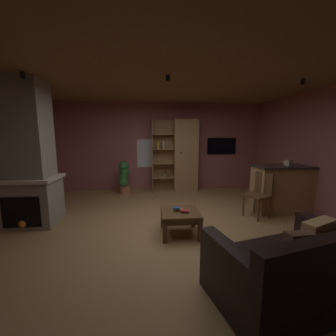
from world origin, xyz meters
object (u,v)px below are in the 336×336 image
at_px(bookshelf_cabinet, 183,156).
at_px(potted_floor_plant, 124,178).
at_px(leather_couch, 292,271).
at_px(coffee_table, 180,216).
at_px(tissue_box, 288,163).
at_px(table_book_2, 177,208).
at_px(kitchen_bar_counter, 287,188).
at_px(stone_fireplace, 27,162).
at_px(wall_mounted_tv, 221,146).
at_px(table_book_0, 179,210).
at_px(table_book_1, 185,211).
at_px(dining_chair, 260,192).

bearing_deg(bookshelf_cabinet, potted_floor_plant, -171.89).
distance_m(leather_couch, coffee_table, 1.77).
height_order(leather_couch, coffee_table, leather_couch).
bearing_deg(leather_couch, tissue_box, 56.77).
bearing_deg(coffee_table, table_book_2, 162.21).
xyz_separation_m(kitchen_bar_counter, coffee_table, (-2.53, -0.92, -0.20)).
bearing_deg(stone_fireplace, leather_couch, -30.64).
xyz_separation_m(potted_floor_plant, wall_mounted_tv, (3.00, 0.46, 0.87)).
relative_size(stone_fireplace, leather_couch, 1.55).
bearing_deg(table_book_0, stone_fireplace, 167.58).
height_order(kitchen_bar_counter, coffee_table, kitchen_bar_counter).
bearing_deg(wall_mounted_tv, coffee_table, -119.93).
bearing_deg(potted_floor_plant, stone_fireplace, -127.62).
distance_m(table_book_0, table_book_1, 0.15).
distance_m(bookshelf_cabinet, wall_mounted_tv, 1.32).
bearing_deg(coffee_table, tissue_box, 20.40).
bearing_deg(kitchen_bar_counter, potted_floor_plant, 156.04).
distance_m(stone_fireplace, table_book_2, 2.85).
bearing_deg(stone_fireplace, table_book_2, -13.51).
xyz_separation_m(coffee_table, wall_mounted_tv, (1.76, 3.06, 1.03)).
bearing_deg(leather_couch, potted_floor_plant, 117.82).
bearing_deg(leather_couch, table_book_2, 122.86).
xyz_separation_m(stone_fireplace, dining_chair, (4.49, -0.02, -0.66)).
distance_m(table_book_2, potted_floor_plant, 2.84).
xyz_separation_m(leather_couch, potted_floor_plant, (-2.16, 4.10, 0.19)).
bearing_deg(coffee_table, leather_couch, -58.44).
xyz_separation_m(leather_couch, table_book_0, (-0.94, 1.57, 0.11)).
xyz_separation_m(table_book_2, wall_mounted_tv, (1.82, 3.04, 0.89)).
bearing_deg(table_book_1, stone_fireplace, 165.39).
xyz_separation_m(table_book_0, table_book_1, (0.08, -0.13, 0.02)).
relative_size(bookshelf_cabinet, leather_couch, 1.25).
bearing_deg(table_book_1, coffee_table, 133.28).
bearing_deg(kitchen_bar_counter, table_book_0, -161.37).
xyz_separation_m(tissue_box, wall_mounted_tv, (-0.77, 2.12, 0.27)).
relative_size(stone_fireplace, potted_floor_plant, 2.77).
height_order(kitchen_bar_counter, tissue_box, tissue_box).
bearing_deg(kitchen_bar_counter, leather_couch, -123.52).
height_order(bookshelf_cabinet, table_book_1, bookshelf_cabinet).
xyz_separation_m(kitchen_bar_counter, wall_mounted_tv, (-0.77, 2.13, 0.83)).
height_order(bookshelf_cabinet, potted_floor_plant, bookshelf_cabinet).
height_order(stone_fireplace, table_book_2, stone_fireplace).
bearing_deg(tissue_box, table_book_0, -160.98).
distance_m(stone_fireplace, bookshelf_cabinet, 3.90).
xyz_separation_m(stone_fireplace, wall_mounted_tv, (4.49, 2.39, 0.16)).
relative_size(coffee_table, wall_mounted_tv, 0.70).
bearing_deg(tissue_box, table_book_1, -157.77).
height_order(bookshelf_cabinet, table_book_2, bookshelf_cabinet).
height_order(kitchen_bar_counter, table_book_1, kitchen_bar_counter).
distance_m(table_book_0, table_book_2, 0.08).
relative_size(bookshelf_cabinet, coffee_table, 3.36).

